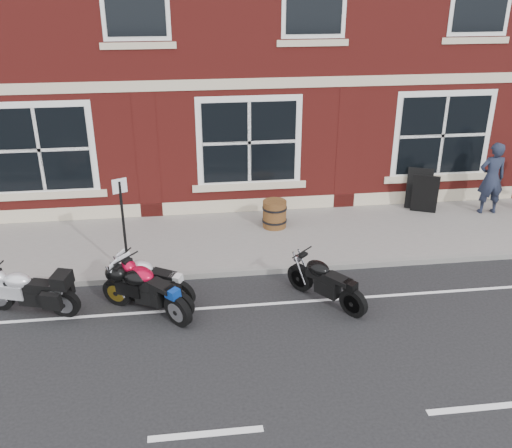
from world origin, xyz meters
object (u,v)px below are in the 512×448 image
(moto_touring_silver, at_px, (28,288))
(moto_naked_black, at_px, (326,279))
(parking_sign, at_px, (123,220))
(moto_sport_silver, at_px, (150,277))
(barrel_planter, at_px, (275,214))
(pedestrian_left, at_px, (492,178))
(a_board_sign, at_px, (422,191))
(moto_sport_red, at_px, (152,287))
(moto_sport_black, at_px, (146,288))

(moto_touring_silver, relative_size, moto_naked_black, 1.17)
(moto_touring_silver, height_order, parking_sign, parking_sign)
(moto_sport_silver, bearing_deg, barrel_planter, -14.33)
(parking_sign, bearing_deg, moto_touring_silver, -173.49)
(pedestrian_left, height_order, a_board_sign, pedestrian_left)
(moto_touring_silver, bearing_deg, parking_sign, -40.78)
(moto_touring_silver, bearing_deg, barrel_planter, -41.79)
(moto_naked_black, bearing_deg, parking_sign, 123.12)
(moto_sport_red, height_order, parking_sign, parking_sign)
(moto_sport_red, xyz_separation_m, a_board_sign, (6.73, 3.73, 0.14))
(pedestrian_left, bearing_deg, moto_sport_red, 24.97)
(moto_sport_black, height_order, barrel_planter, moto_sport_black)
(moto_sport_black, xyz_separation_m, moto_sport_silver, (0.07, 0.42, -0.01))
(a_board_sign, bearing_deg, pedestrian_left, 12.35)
(moto_sport_red, distance_m, moto_naked_black, 3.27)
(moto_sport_black, distance_m, moto_sport_silver, 0.42)
(moto_naked_black, relative_size, a_board_sign, 1.46)
(moto_sport_red, bearing_deg, pedestrian_left, -20.31)
(moto_sport_red, xyz_separation_m, parking_sign, (-0.55, 1.29, 0.80))
(moto_sport_black, xyz_separation_m, a_board_sign, (6.84, 3.72, 0.17))
(parking_sign, bearing_deg, moto_sport_red, -92.02)
(moto_naked_black, bearing_deg, pedestrian_left, -2.48)
(moto_sport_silver, bearing_deg, moto_touring_silver, 126.16)
(pedestrian_left, bearing_deg, moto_naked_black, 37.27)
(moto_sport_black, relative_size, barrel_planter, 2.59)
(moto_touring_silver, height_order, pedestrian_left, pedestrian_left)
(pedestrian_left, relative_size, barrel_planter, 2.79)
(moto_sport_silver, distance_m, parking_sign, 1.30)
(moto_touring_silver, height_order, moto_sport_silver, moto_touring_silver)
(moto_naked_black, bearing_deg, barrel_planter, 60.86)
(moto_sport_red, distance_m, moto_sport_silver, 0.43)
(moto_touring_silver, xyz_separation_m, moto_sport_red, (2.26, -0.24, 0.01))
(moto_sport_silver, bearing_deg, a_board_sign, -32.70)
(moto_sport_red, distance_m, barrel_planter, 4.28)
(moto_naked_black, relative_size, pedestrian_left, 0.85)
(moto_touring_silver, height_order, moto_sport_black, moto_touring_silver)
(moto_touring_silver, xyz_separation_m, moto_sport_black, (2.15, -0.23, -0.02))
(moto_sport_black, distance_m, moto_naked_black, 3.38)
(moto_sport_red, bearing_deg, moto_sport_silver, 53.07)
(moto_naked_black, bearing_deg, a_board_sign, 11.00)
(moto_touring_silver, height_order, a_board_sign, moto_touring_silver)
(moto_naked_black, xyz_separation_m, barrel_planter, (-0.45, 3.32, -0.03))
(moto_touring_silver, height_order, moto_naked_black, moto_touring_silver)
(a_board_sign, xyz_separation_m, parking_sign, (-7.27, -2.44, 0.66))
(moto_sport_silver, xyz_separation_m, a_board_sign, (6.77, 3.30, 0.18))
(moto_naked_black, height_order, a_board_sign, a_board_sign)
(moto_touring_silver, distance_m, moto_naked_black, 5.54)
(moto_sport_black, xyz_separation_m, moto_naked_black, (3.38, -0.11, -0.00))
(moto_sport_black, bearing_deg, a_board_sign, -32.92)
(pedestrian_left, bearing_deg, moto_touring_silver, 19.42)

